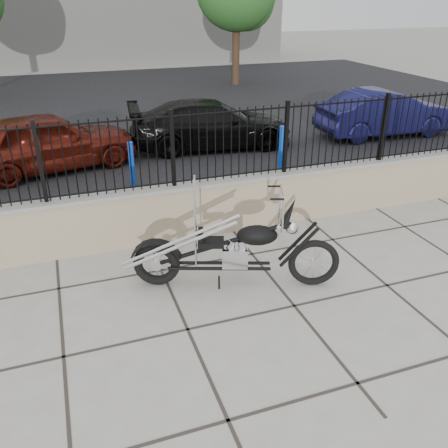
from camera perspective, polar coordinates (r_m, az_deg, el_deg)
name	(u,v)px	position (r m, az deg, el deg)	size (l,w,h in m)	color
ground_plane	(294,306)	(6.59, 8.46, -9.73)	(90.00, 90.00, 0.00)	#99968E
parking_lot	(135,111)	(17.78, -10.68, 13.26)	(30.00, 30.00, 0.00)	black
retaining_wall	(231,204)	(8.34, 0.84, 2.44)	(14.00, 0.36, 0.96)	gray
iron_fence	(231,144)	(7.97, 0.89, 9.58)	(14.00, 0.08, 1.20)	black
chopper_motorcycle	(231,233)	(6.53, 0.88, -1.09)	(2.80, 0.49, 1.68)	black
car_red	(48,141)	(11.97, -20.44, 9.29)	(1.63, 4.05, 1.38)	#4D120B
car_black	(211,124)	(13.04, -1.58, 11.92)	(1.77, 4.35, 1.26)	black
car_blue	(385,113)	(14.95, 18.83, 12.54)	(1.40, 4.00, 1.32)	#11113F
bollard_a	(132,164)	(10.52, -11.04, 7.11)	(0.12, 0.12, 0.97)	#0B1FAB
bollard_b	(281,149)	(11.22, 6.91, 8.91)	(0.13, 0.13, 1.09)	#0A22A4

